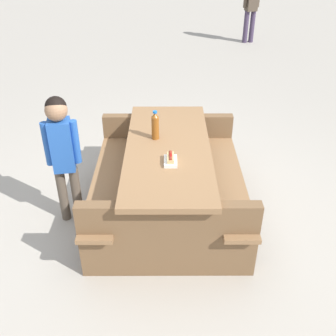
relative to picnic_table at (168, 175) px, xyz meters
name	(u,v)px	position (x,y,z in m)	size (l,w,h in m)	color
ground_plane	(168,212)	(0.00, 0.00, -0.44)	(30.00, 30.00, 0.00)	#ADA599
picnic_table	(168,175)	(0.00, 0.00, 0.00)	(2.02, 1.70, 0.75)	olive
soda_bottle	(155,126)	(-0.14, -0.14, 0.43)	(0.07, 0.07, 0.28)	brown
hotdog_tray	(171,160)	(0.27, 0.07, 0.34)	(0.20, 0.14, 0.08)	white
child_in_coat	(62,146)	(0.23, -0.90, 0.36)	(0.23, 0.30, 1.25)	brown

